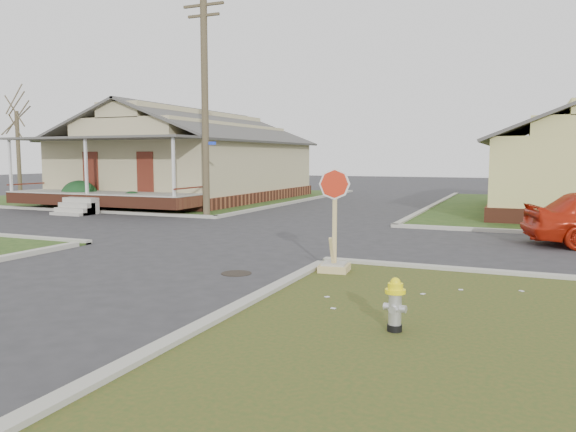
% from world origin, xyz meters
% --- Properties ---
extents(ground, '(120.00, 120.00, 0.00)m').
position_xyz_m(ground, '(0.00, 0.00, 0.00)').
color(ground, '#2C2B2E').
rests_on(ground, ground).
extents(verge_far_left, '(19.00, 19.00, 0.05)m').
position_xyz_m(verge_far_left, '(-13.00, 18.00, 0.03)').
color(verge_far_left, '#254017').
rests_on(verge_far_left, ground).
extents(curbs, '(80.00, 40.00, 0.12)m').
position_xyz_m(curbs, '(0.00, 5.00, 0.00)').
color(curbs, '#A5A395').
rests_on(curbs, ground).
extents(manhole, '(0.64, 0.64, 0.01)m').
position_xyz_m(manhole, '(2.20, -0.50, 0.01)').
color(manhole, black).
rests_on(manhole, ground).
extents(corner_house, '(10.10, 15.50, 5.30)m').
position_xyz_m(corner_house, '(-10.00, 16.68, 2.28)').
color(corner_house, brown).
rests_on(corner_house, ground).
extents(utility_pole, '(1.80, 0.28, 9.00)m').
position_xyz_m(utility_pole, '(-4.20, 8.90, 4.66)').
color(utility_pole, '#443927').
rests_on(utility_pole, ground).
extents(tree_far_left, '(0.22, 0.22, 4.90)m').
position_xyz_m(tree_far_left, '(-18.00, 12.00, 2.50)').
color(tree_far_left, '#443927').
rests_on(tree_far_left, verge_far_left).
extents(fire_hydrant, '(0.28, 0.28, 0.75)m').
position_xyz_m(fire_hydrant, '(6.15, -3.26, 0.46)').
color(fire_hydrant, black).
rests_on(fire_hydrant, ground).
extents(stop_sign, '(0.62, 0.60, 2.17)m').
position_xyz_m(stop_sign, '(4.10, 0.29, 0.52)').
color(stop_sign, tan).
rests_on(stop_sign, ground).
extents(hedge_left, '(1.62, 1.32, 1.23)m').
position_xyz_m(hedge_left, '(-11.51, 9.59, 0.67)').
color(hedge_left, '#123419').
rests_on(hedge_left, verge_far_left).
extents(hedge_right, '(1.24, 1.02, 0.95)m').
position_xyz_m(hedge_right, '(-8.37, 9.45, 0.52)').
color(hedge_right, '#123419').
rests_on(hedge_right, verge_far_left).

